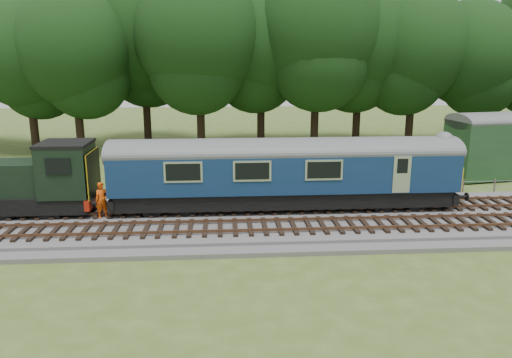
{
  "coord_description": "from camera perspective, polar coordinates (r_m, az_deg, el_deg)",
  "views": [
    {
      "loc": [
        -2.64,
        -24.02,
        8.32
      ],
      "look_at": [
        -0.91,
        1.4,
        2.0
      ],
      "focal_mm": 35.0,
      "sensor_mm": 36.0,
      "label": 1
    }
  ],
  "objects": [
    {
      "name": "track_north",
      "position": [
        26.75,
        1.94,
        -3.26
      ],
      "size": [
        67.2,
        2.4,
        0.21
      ],
      "color": "black",
      "rests_on": "ballast"
    },
    {
      "name": "tree_line",
      "position": [
        46.84,
        -0.62,
        3.7
      ],
      "size": [
        70.0,
        8.0,
        18.0
      ],
      "primitive_type": null,
      "color": "black",
      "rests_on": "ground"
    },
    {
      "name": "shunter_loco",
      "position": [
        28.29,
        -25.95,
        -0.46
      ],
      "size": [
        8.91,
        2.6,
        3.38
      ],
      "color": "black",
      "rests_on": "ground"
    },
    {
      "name": "worker",
      "position": [
        26.2,
        -17.19,
        -2.31
      ],
      "size": [
        0.8,
        0.7,
        1.84
      ],
      "primitive_type": "imported",
      "rotation": [
        0.0,
        0.0,
        0.48
      ],
      "color": "#F4510C",
      "rests_on": "ballast"
    },
    {
      "name": "track_south",
      "position": [
        23.92,
        2.67,
        -5.38
      ],
      "size": [
        67.2,
        2.4,
        0.21
      ],
      "color": "black",
      "rests_on": "ballast"
    },
    {
      "name": "dmu_railcar",
      "position": [
        26.26,
        3.32,
        1.34
      ],
      "size": [
        18.05,
        2.86,
        3.88
      ],
      "color": "black",
      "rests_on": "ground"
    },
    {
      "name": "ballast",
      "position": [
        25.5,
        2.25,
        -4.71
      ],
      "size": [
        70.0,
        7.0,
        0.35
      ],
      "primitive_type": "cube",
      "color": "#4C4C4F",
      "rests_on": "ground"
    },
    {
      "name": "fence",
      "position": [
        29.82,
        1.33,
        -2.27
      ],
      "size": [
        64.0,
        0.12,
        1.0
      ],
      "primitive_type": null,
      "color": "#6B6054",
      "rests_on": "ground"
    },
    {
      "name": "shed",
      "position": [
        43.64,
        25.69,
        3.2
      ],
      "size": [
        3.85,
        3.85,
        2.43
      ],
      "rotation": [
        0.0,
        0.0,
        -0.37
      ],
      "color": "#1C3E20",
      "rests_on": "ground"
    },
    {
      "name": "ground",
      "position": [
        25.55,
        2.25,
        -5.08
      ],
      "size": [
        120.0,
        120.0,
        0.0
      ],
      "primitive_type": "plane",
      "color": "#465A21",
      "rests_on": "ground"
    }
  ]
}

